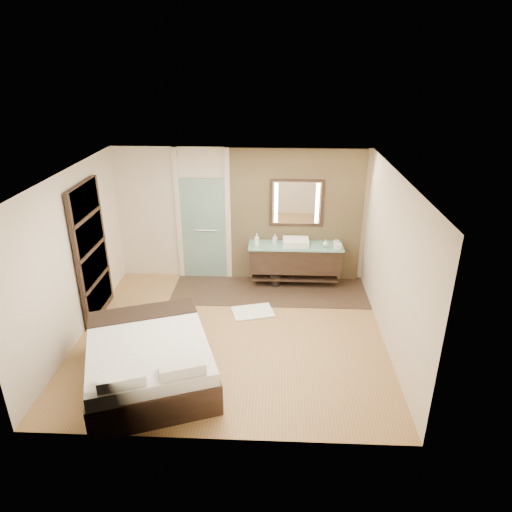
{
  "coord_description": "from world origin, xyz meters",
  "views": [
    {
      "loc": [
        0.7,
        -6.4,
        4.27
      ],
      "look_at": [
        0.38,
        0.6,
        1.19
      ],
      "focal_mm": 32.0,
      "sensor_mm": 36.0,
      "label": 1
    }
  ],
  "objects_px": {
    "bed": "(149,359)",
    "mirror_unit": "(297,203)",
    "vanity": "(295,258)",
    "waste_bin": "(275,279)"
  },
  "relations": [
    {
      "from": "mirror_unit",
      "to": "waste_bin",
      "type": "xyz_separation_m",
      "value": [
        -0.39,
        -0.31,
        -1.52
      ]
    },
    {
      "from": "vanity",
      "to": "mirror_unit",
      "type": "height_order",
      "value": "mirror_unit"
    },
    {
      "from": "vanity",
      "to": "waste_bin",
      "type": "bearing_deg",
      "value": -170.18
    },
    {
      "from": "bed",
      "to": "mirror_unit",
      "type": "bearing_deg",
      "value": 37.17
    },
    {
      "from": "mirror_unit",
      "to": "waste_bin",
      "type": "distance_m",
      "value": 1.6
    },
    {
      "from": "mirror_unit",
      "to": "waste_bin",
      "type": "height_order",
      "value": "mirror_unit"
    },
    {
      "from": "mirror_unit",
      "to": "bed",
      "type": "relative_size",
      "value": 0.42
    },
    {
      "from": "vanity",
      "to": "bed",
      "type": "xyz_separation_m",
      "value": [
        -2.16,
        -3.08,
        -0.25
      ]
    },
    {
      "from": "vanity",
      "to": "waste_bin",
      "type": "height_order",
      "value": "vanity"
    },
    {
      "from": "waste_bin",
      "to": "vanity",
      "type": "bearing_deg",
      "value": 9.82
    }
  ]
}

